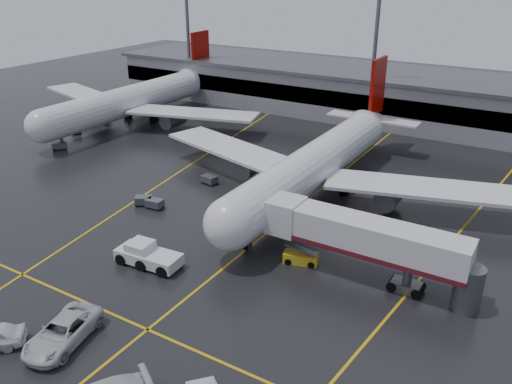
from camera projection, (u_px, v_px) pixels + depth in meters
The scene contains 19 objects.
ground at pixel (280, 222), 58.87m from camera, with size 220.00×220.00×0.00m, color black.
apron_line_centre at pixel (280, 222), 58.86m from camera, with size 0.25×90.00×0.02m, color gold.
apron_line_stop at pixel (148, 330), 41.63m from camera, with size 60.00×0.25×0.02m, color gold.
apron_line_left at pixel (193, 163), 76.17m from camera, with size 0.25×70.00×0.02m, color gold.
apron_line_right at pixel (465, 225), 58.17m from camera, with size 0.25×70.00×0.02m, color gold.
terminal at pixel (408, 98), 94.66m from camera, with size 122.00×19.00×8.60m.
light_mast_left at pixel (188, 28), 107.24m from camera, with size 3.00×1.20×25.45m.
light_mast_mid at pixel (376, 42), 88.29m from camera, with size 3.00×1.20×25.45m.
main_airliner at pixel (319, 161), 64.77m from camera, with size 48.80×45.60×14.10m.
second_airliner at pixel (134, 99), 94.06m from camera, with size 48.80×45.60×14.10m.
jet_bridge at pixel (365, 240), 46.96m from camera, with size 19.90×3.40×6.05m.
pushback_tractor at pixel (147, 256), 50.32m from camera, with size 6.70×3.25×2.33m.
belt_loader at pixel (301, 258), 50.73m from camera, with size 3.60×2.34×2.12m.
service_van_a at pixel (63, 332), 39.87m from camera, with size 3.22×6.99×1.94m, color silver.
baggage_cart_a at pixel (155, 203), 62.00m from camera, with size 2.14×1.52×1.12m.
baggage_cart_b at pixel (144, 200), 62.80m from camera, with size 2.39×2.17×1.12m.
baggage_cart_c at pixel (209, 179), 68.85m from camera, with size 2.17×1.58×1.12m.
baggage_cart_d at pixel (75, 130), 89.09m from camera, with size 2.35×2.00×1.12m.
baggage_cart_e at pixel (59, 145), 81.51m from camera, with size 2.35×2.31×1.12m.
Camera 1 is at (24.83, -46.35, 26.82)m, focal length 36.73 mm.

